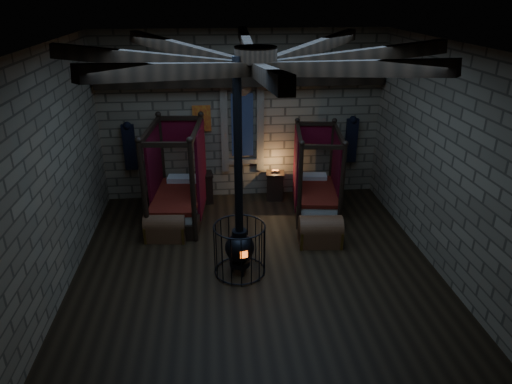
{
  "coord_description": "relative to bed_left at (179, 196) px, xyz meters",
  "views": [
    {
      "loc": [
        -0.74,
        -7.62,
        5.02
      ],
      "look_at": [
        0.07,
        0.6,
        1.33
      ],
      "focal_mm": 32.0,
      "sensor_mm": 36.0,
      "label": 1
    }
  ],
  "objects": [
    {
      "name": "trunk_left",
      "position": [
        -0.24,
        -0.98,
        -0.27
      ],
      "size": [
        0.93,
        0.65,
        0.64
      ],
      "rotation": [
        0.0,
        0.0,
        -0.11
      ],
      "color": "brown",
      "rests_on": "ground"
    },
    {
      "name": "nightstand_left",
      "position": [
        0.57,
        0.84,
        -0.15
      ],
      "size": [
        0.53,
        0.51,
        0.95
      ],
      "rotation": [
        0.0,
        0.0,
        0.11
      ],
      "color": "black",
      "rests_on": "ground"
    },
    {
      "name": "stove",
      "position": [
        1.28,
        -2.45,
        0.06
      ],
      "size": [
        0.99,
        0.99,
        4.05
      ],
      "rotation": [
        0.0,
        0.0,
        0.23
      ],
      "color": "black",
      "rests_on": "ground"
    },
    {
      "name": "nightstand_right",
      "position": [
        2.41,
        0.86,
        -0.18
      ],
      "size": [
        0.51,
        0.49,
        0.79
      ],
      "rotation": [
        0.0,
        0.0,
        -0.14
      ],
      "color": "black",
      "rests_on": "ground"
    },
    {
      "name": "room",
      "position": [
        1.61,
        -2.17,
        3.19
      ],
      "size": [
        7.02,
        7.02,
        4.29
      ],
      "color": "black",
      "rests_on": "ground"
    },
    {
      "name": "bed_left",
      "position": [
        0.0,
        0.0,
        0.0
      ],
      "size": [
        1.33,
        2.24,
        2.24
      ],
      "rotation": [
        0.0,
        0.0,
        -0.09
      ],
      "color": "black",
      "rests_on": "ground"
    },
    {
      "name": "bed_right",
      "position": [
        3.31,
        0.08,
        -0.06
      ],
      "size": [
        1.26,
        2.04,
        2.01
      ],
      "rotation": [
        0.0,
        0.0,
        -0.13
      ],
      "color": "black",
      "rests_on": "ground"
    },
    {
      "name": "trunk_right",
      "position": [
        3.06,
        -1.54,
        -0.26
      ],
      "size": [
        0.95,
        0.64,
        0.66
      ],
      "rotation": [
        0.0,
        0.0,
        -0.08
      ],
      "color": "brown",
      "rests_on": "ground"
    }
  ]
}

